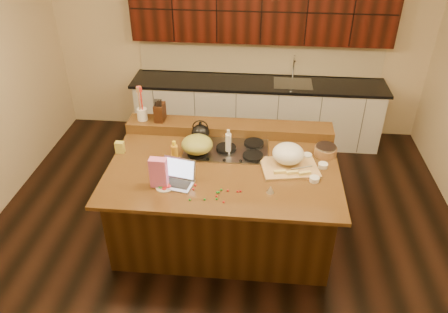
# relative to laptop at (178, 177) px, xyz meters

# --- Properties ---
(room) EXTENTS (5.52, 5.02, 2.72)m
(room) POSITION_rel_laptop_xyz_m (0.42, 0.33, 0.37)
(room) COLOR black
(room) RESTS_ON ground
(island) EXTENTS (2.40, 1.60, 0.92)m
(island) POSITION_rel_laptop_xyz_m (0.42, 0.33, -0.52)
(island) COLOR black
(island) RESTS_ON ground
(back_ledge) EXTENTS (2.40, 0.30, 0.12)m
(back_ledge) POSITION_rel_laptop_xyz_m (0.42, 1.03, -0.00)
(back_ledge) COLOR black
(back_ledge) RESTS_ON island
(cooktop) EXTENTS (0.92, 0.52, 0.05)m
(cooktop) POSITION_rel_laptop_xyz_m (0.42, 0.63, -0.05)
(cooktop) COLOR gray
(cooktop) RESTS_ON island
(back_counter) EXTENTS (3.70, 0.66, 2.40)m
(back_counter) POSITION_rel_laptop_xyz_m (0.72, 2.55, 0.00)
(back_counter) COLOR silver
(back_counter) RESTS_ON ground
(kettle) EXTENTS (0.26, 0.26, 0.18)m
(kettle) POSITION_rel_laptop_xyz_m (0.12, 0.76, 0.07)
(kettle) COLOR black
(kettle) RESTS_ON cooktop
(green_bowl) EXTENTS (0.34, 0.34, 0.19)m
(green_bowl) POSITION_rel_laptop_xyz_m (0.12, 0.50, 0.08)
(green_bowl) COLOR olive
(green_bowl) RESTS_ON cooktop
(laptop) EXTENTS (0.38, 0.32, 0.23)m
(laptop) POSITION_rel_laptop_xyz_m (0.00, 0.00, 0.00)
(laptop) COLOR #B7B7BC
(laptop) RESTS_ON island
(oil_bottle) EXTENTS (0.08, 0.08, 0.27)m
(oil_bottle) POSITION_rel_laptop_xyz_m (-0.07, 0.24, 0.07)
(oil_bottle) COLOR gold
(oil_bottle) RESTS_ON island
(vinegar_bottle) EXTENTS (0.08, 0.08, 0.25)m
(vinegar_bottle) POSITION_rel_laptop_xyz_m (0.45, 0.55, 0.06)
(vinegar_bottle) COLOR silver
(vinegar_bottle) RESTS_ON island
(wooden_tray) EXTENTS (0.64, 0.51, 0.23)m
(wooden_tray) POSITION_rel_laptop_xyz_m (1.09, 0.40, 0.04)
(wooden_tray) COLOR tan
(wooden_tray) RESTS_ON island
(ramekin_a) EXTENTS (0.13, 0.13, 0.04)m
(ramekin_a) POSITION_rel_laptop_xyz_m (1.35, 0.14, -0.04)
(ramekin_a) COLOR white
(ramekin_a) RESTS_ON island
(ramekin_b) EXTENTS (0.12, 0.12, 0.04)m
(ramekin_b) POSITION_rel_laptop_xyz_m (1.30, 0.56, -0.04)
(ramekin_b) COLOR white
(ramekin_b) RESTS_ON island
(ramekin_c) EXTENTS (0.13, 0.13, 0.04)m
(ramekin_c) POSITION_rel_laptop_xyz_m (1.46, 0.39, -0.04)
(ramekin_c) COLOR white
(ramekin_c) RESTS_ON island
(strainer_bowl) EXTENTS (0.32, 0.32, 0.09)m
(strainer_bowl) POSITION_rel_laptop_xyz_m (1.50, 0.64, -0.02)
(strainer_bowl) COLOR #996B3F
(strainer_bowl) RESTS_ON island
(kitchen_timer) EXTENTS (0.10, 0.10, 0.07)m
(kitchen_timer) POSITION_rel_laptop_xyz_m (0.91, -0.08, -0.03)
(kitchen_timer) COLOR silver
(kitchen_timer) RESTS_ON island
(pink_bag) EXTENTS (0.17, 0.10, 0.31)m
(pink_bag) POSITION_rel_laptop_xyz_m (-0.16, -0.08, 0.09)
(pink_bag) COLOR pink
(pink_bag) RESTS_ON island
(candy_plate) EXTENTS (0.19, 0.19, 0.01)m
(candy_plate) POSITION_rel_laptop_xyz_m (-0.11, -0.11, -0.06)
(candy_plate) COLOR white
(candy_plate) RESTS_ON island
(package_box) EXTENTS (0.09, 0.07, 0.13)m
(package_box) POSITION_rel_laptop_xyz_m (-0.73, 0.48, 0.00)
(package_box) COLOR gold
(package_box) RESTS_ON island
(utensil_crock) EXTENTS (0.15, 0.15, 0.14)m
(utensil_crock) POSITION_rel_laptop_xyz_m (-0.60, 1.03, 0.13)
(utensil_crock) COLOR white
(utensil_crock) RESTS_ON back_ledge
(knife_block) EXTENTS (0.11, 0.18, 0.21)m
(knife_block) POSITION_rel_laptop_xyz_m (-0.39, 1.03, 0.16)
(knife_block) COLOR black
(knife_block) RESTS_ON back_ledge
(gumdrop_0) EXTENTS (0.02, 0.02, 0.02)m
(gumdrop_0) POSITION_rel_laptop_xyz_m (0.48, -0.29, -0.05)
(gumdrop_0) COLOR red
(gumdrop_0) RESTS_ON island
(gumdrop_1) EXTENTS (0.02, 0.02, 0.02)m
(gumdrop_1) POSITION_rel_laptop_xyz_m (0.41, -0.25, -0.05)
(gumdrop_1) COLOR #198C26
(gumdrop_1) RESTS_ON island
(gumdrop_2) EXTENTS (0.02, 0.02, 0.02)m
(gumdrop_2) POSITION_rel_laptop_xyz_m (0.51, -0.11, -0.05)
(gumdrop_2) COLOR red
(gumdrop_2) RESTS_ON island
(gumdrop_3) EXTENTS (0.02, 0.02, 0.02)m
(gumdrop_3) POSITION_rel_laptop_xyz_m (0.41, -0.15, -0.05)
(gumdrop_3) COLOR #198C26
(gumdrop_3) RESTS_ON island
(gumdrop_4) EXTENTS (0.02, 0.02, 0.02)m
(gumdrop_4) POSITION_rel_laptop_xyz_m (0.41, -0.20, -0.05)
(gumdrop_4) COLOR red
(gumdrop_4) RESTS_ON island
(gumdrop_5) EXTENTS (0.02, 0.02, 0.02)m
(gumdrop_5) POSITION_rel_laptop_xyz_m (0.30, -0.27, -0.05)
(gumdrop_5) COLOR #198C26
(gumdrop_5) RESTS_ON island
(gumdrop_6) EXTENTS (0.02, 0.02, 0.02)m
(gumdrop_6) POSITION_rel_laptop_xyz_m (0.60, -0.11, -0.05)
(gumdrop_6) COLOR red
(gumdrop_6) RESTS_ON island
(gumdrop_7) EXTENTS (0.02, 0.02, 0.02)m
(gumdrop_7) POSITION_rel_laptop_xyz_m (0.42, -0.14, -0.05)
(gumdrop_7) COLOR #198C26
(gumdrop_7) RESTS_ON island
(gumdrop_8) EXTENTS (0.02, 0.02, 0.02)m
(gumdrop_8) POSITION_rel_laptop_xyz_m (0.17, -0.12, -0.05)
(gumdrop_8) COLOR red
(gumdrop_8) RESTS_ON island
(gumdrop_9) EXTENTS (0.02, 0.02, 0.02)m
(gumdrop_9) POSITION_rel_laptop_xyz_m (0.16, -0.28, -0.05)
(gumdrop_9) COLOR #198C26
(gumdrop_9) RESTS_ON island
(gumdrop_10) EXTENTS (0.02, 0.02, 0.02)m
(gumdrop_10) POSITION_rel_laptop_xyz_m (0.63, -0.11, -0.05)
(gumdrop_10) COLOR red
(gumdrop_10) RESTS_ON island
(gumdrop_11) EXTENTS (0.02, 0.02, 0.02)m
(gumdrop_11) POSITION_rel_laptop_xyz_m (0.44, -0.10, -0.05)
(gumdrop_11) COLOR #198C26
(gumdrop_11) RESTS_ON island
(gumdrop_12) EXTENTS (0.02, 0.02, 0.02)m
(gumdrop_12) POSITION_rel_laptop_xyz_m (0.18, -0.05, -0.05)
(gumdrop_12) COLOR red
(gumdrop_12) RESTS_ON island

